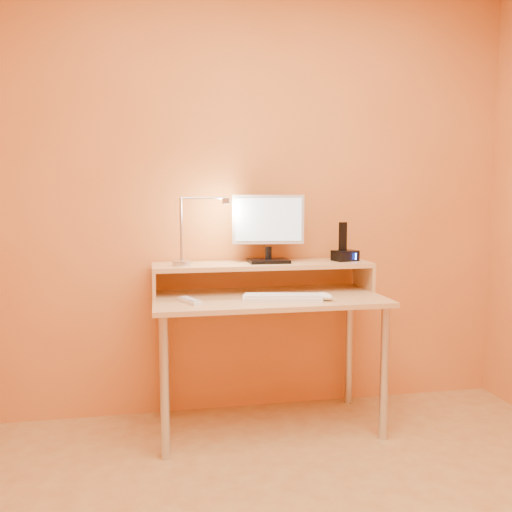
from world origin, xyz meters
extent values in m
cube|color=#DC8541|center=(0.00, 1.50, 1.25)|extent=(3.00, 0.04, 2.50)
cylinder|color=silver|center=(-0.55, 0.93, 0.35)|extent=(0.04, 0.04, 0.69)
cylinder|color=silver|center=(0.55, 0.93, 0.35)|extent=(0.04, 0.04, 0.69)
cylinder|color=silver|center=(-0.55, 1.43, 0.35)|extent=(0.04, 0.04, 0.69)
cylinder|color=silver|center=(0.55, 1.43, 0.35)|extent=(0.04, 0.04, 0.69)
cube|color=#E3AE71|center=(0.00, 1.18, 0.71)|extent=(1.20, 0.60, 0.02)
cube|color=#E3AE71|center=(-0.59, 1.33, 0.79)|extent=(0.02, 0.30, 0.14)
cube|color=#E3AE71|center=(0.59, 1.33, 0.79)|extent=(0.02, 0.30, 0.14)
cube|color=#E3AE71|center=(0.00, 1.33, 0.87)|extent=(1.20, 0.30, 0.02)
cube|color=black|center=(0.03, 1.33, 0.89)|extent=(0.22, 0.16, 0.02)
cylinder|color=black|center=(0.03, 1.33, 0.93)|extent=(0.04, 0.04, 0.07)
cube|color=silver|center=(0.03, 1.34, 1.12)|extent=(0.40, 0.08, 0.27)
cube|color=black|center=(0.03, 1.36, 1.12)|extent=(0.35, 0.05, 0.23)
cube|color=silver|center=(0.03, 1.32, 1.12)|extent=(0.36, 0.05, 0.23)
cylinder|color=silver|center=(-0.45, 1.30, 0.89)|extent=(0.10, 0.10, 0.02)
cylinder|color=silver|center=(-0.45, 1.30, 1.07)|extent=(0.01, 0.01, 0.33)
cylinder|color=silver|center=(-0.33, 1.30, 1.24)|extent=(0.24, 0.01, 0.01)
cylinder|color=silver|center=(-0.21, 1.30, 1.22)|extent=(0.04, 0.04, 0.03)
cylinder|color=#FFEAC6|center=(-0.21, 1.30, 1.20)|extent=(0.03, 0.03, 0.00)
cube|color=black|center=(0.48, 1.33, 0.91)|extent=(0.15, 0.13, 0.06)
cube|color=black|center=(0.46, 1.33, 1.02)|extent=(0.05, 0.04, 0.16)
cube|color=#2D7DFF|center=(0.52, 1.28, 0.91)|extent=(0.01, 0.00, 0.04)
cube|color=white|center=(0.04, 1.05, 0.73)|extent=(0.42, 0.20, 0.02)
ellipsoid|color=white|center=(0.26, 1.02, 0.74)|extent=(0.10, 0.13, 0.04)
cube|color=white|center=(-0.42, 1.07, 0.73)|extent=(0.11, 0.18, 0.02)
camera|label=1|loc=(-0.58, -1.52, 1.23)|focal=37.31mm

